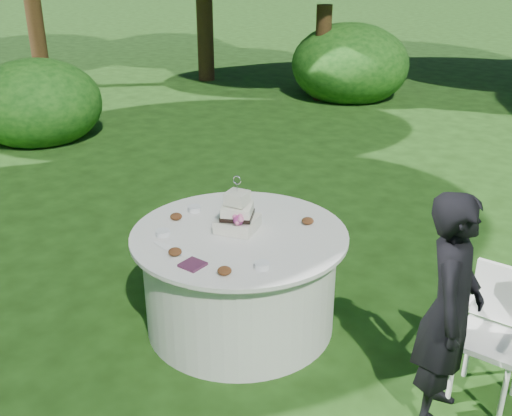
# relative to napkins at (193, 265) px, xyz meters

# --- Properties ---
(ground) EXTENTS (80.00, 80.00, 0.00)m
(ground) POSITION_rel_napkins_xyz_m (-0.07, 0.56, -0.78)
(ground) COLOR #18320D
(ground) RESTS_ON ground
(napkins) EXTENTS (0.14, 0.14, 0.02)m
(napkins) POSITION_rel_napkins_xyz_m (0.00, 0.00, 0.00)
(napkins) COLOR #4D213C
(napkins) RESTS_ON table
(feather_plume) EXTENTS (0.48, 0.07, 0.01)m
(feather_plume) POSITION_rel_napkins_xyz_m (-0.20, 0.08, -0.00)
(feather_plume) COLOR white
(feather_plume) RESTS_ON table
(guest) EXTENTS (0.47, 0.60, 1.46)m
(guest) POSITION_rel_napkins_xyz_m (1.48, 0.55, -0.05)
(guest) COLOR black
(guest) RESTS_ON ground
(table) EXTENTS (1.56, 1.56, 0.77)m
(table) POSITION_rel_napkins_xyz_m (-0.07, 0.56, -0.39)
(table) COLOR white
(table) RESTS_ON ground
(cake) EXTENTS (0.34, 0.34, 0.41)m
(cake) POSITION_rel_napkins_xyz_m (-0.10, 0.58, 0.10)
(cake) COLOR beige
(cake) RESTS_ON table
(chair) EXTENTS (0.40, 0.39, 0.87)m
(chair) POSITION_rel_napkins_xyz_m (1.67, 0.91, -0.26)
(chair) COLOR silver
(chair) RESTS_ON ground
(votives) EXTENTS (1.05, 0.55, 0.04)m
(votives) POSITION_rel_napkins_xyz_m (-0.23, 0.36, 0.01)
(votives) COLOR white
(votives) RESTS_ON table
(petal_cups) EXTENTS (0.92, 1.03, 0.05)m
(petal_cups) POSITION_rel_napkins_xyz_m (-0.08, 0.38, 0.02)
(petal_cups) COLOR #562D16
(petal_cups) RESTS_ON table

